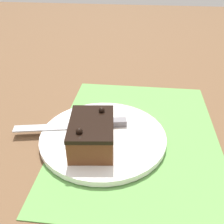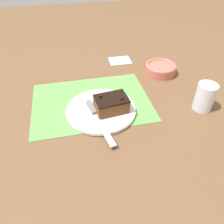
% 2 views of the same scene
% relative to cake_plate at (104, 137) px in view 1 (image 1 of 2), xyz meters
% --- Properties ---
extents(ground_plane, '(3.00, 3.00, 0.00)m').
position_rel_cake_plate_xyz_m(ground_plane, '(0.03, -0.07, -0.01)').
color(ground_plane, brown).
extents(placemat_woven, '(0.46, 0.34, 0.00)m').
position_rel_cake_plate_xyz_m(placemat_woven, '(0.03, -0.07, -0.01)').
color(placemat_woven, '#609E4C').
rests_on(placemat_woven, ground_plane).
extents(cake_plate, '(0.26, 0.26, 0.01)m').
position_rel_cake_plate_xyz_m(cake_plate, '(0.00, 0.00, 0.00)').
color(cake_plate, white).
rests_on(cake_plate, placemat_woven).
extents(chocolate_cake, '(0.13, 0.10, 0.07)m').
position_rel_cake_plate_xyz_m(chocolate_cake, '(-0.04, 0.02, 0.03)').
color(chocolate_cake, brown).
rests_on(chocolate_cake, cake_plate).
extents(serving_knife, '(0.07, 0.24, 0.01)m').
position_rel_cake_plate_xyz_m(serving_knife, '(0.03, 0.03, 0.01)').
color(serving_knife, slate).
rests_on(serving_knife, cake_plate).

